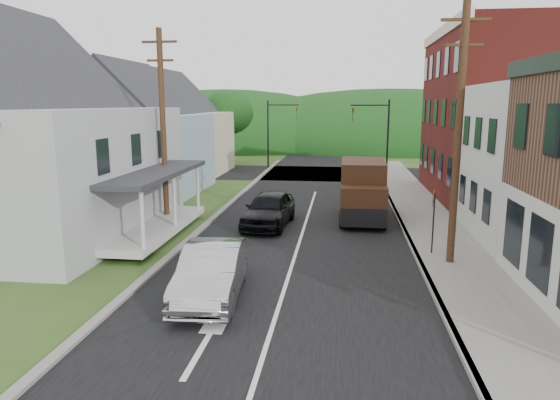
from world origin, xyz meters
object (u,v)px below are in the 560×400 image
(silver_sedan, at_px, (212,272))
(dark_sedan, at_px, (269,209))
(delivery_van, at_px, (363,191))
(warning_sign, at_px, (433,212))

(silver_sedan, relative_size, dark_sedan, 1.00)
(delivery_van, bearing_deg, dark_sedan, -156.50)
(silver_sedan, height_order, warning_sign, warning_sign)
(silver_sedan, relative_size, warning_sign, 1.95)
(delivery_van, bearing_deg, silver_sedan, -113.25)
(dark_sedan, relative_size, delivery_van, 0.91)
(dark_sedan, distance_m, warning_sign, 7.92)
(silver_sedan, xyz_separation_m, warning_sign, (7.16, 4.99, 0.93))
(silver_sedan, bearing_deg, dark_sedan, 83.15)
(silver_sedan, bearing_deg, warning_sign, 30.38)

